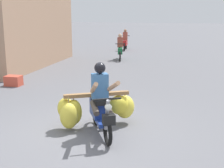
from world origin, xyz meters
The scene contains 5 objects.
ground_plane centered at (0.00, 0.00, 0.00)m, with size 120.00×120.00×0.00m, color slate.
motorbike_main_loaded centered at (0.10, 0.33, 0.52)m, with size 1.77×1.90×1.58m.
motorbike_distant_ahead_left centered at (-1.54, 10.49, 0.57)m, with size 0.59×1.60×1.40m.
motorbike_distant_ahead_right centered at (-2.08, 14.61, 0.57)m, with size 0.50×1.62×1.40m.
produce_crate centered at (-3.97, 3.69, 0.18)m, with size 0.56×0.40×0.36m, color #CC4C38.
Camera 1 is at (2.05, -6.19, 2.66)m, focal length 50.76 mm.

